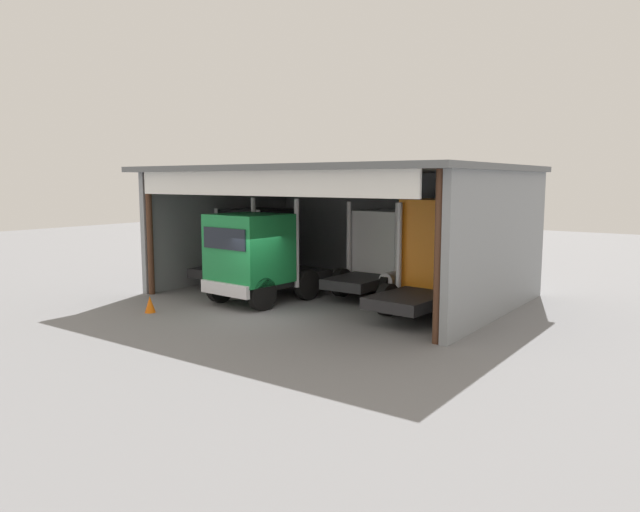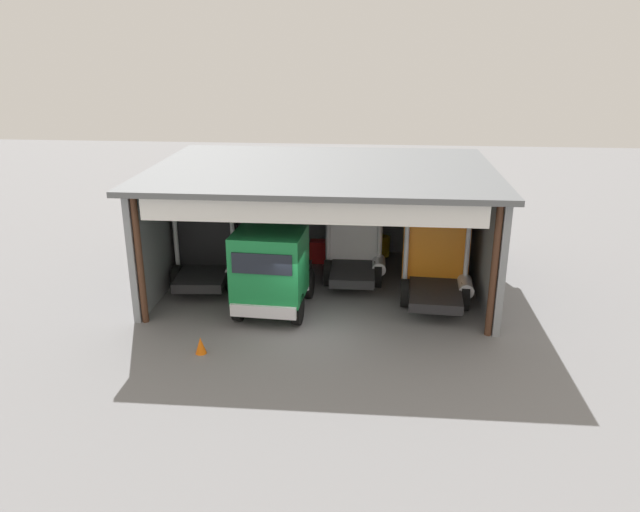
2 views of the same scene
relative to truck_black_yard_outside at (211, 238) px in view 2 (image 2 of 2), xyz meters
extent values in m
plane|color=slate|center=(4.72, -4.72, -1.71)|extent=(80.00, 80.00, 0.00)
cube|color=gray|center=(4.72, 3.99, 0.65)|extent=(12.53, 0.24, 4.72)
cube|color=gray|center=(-1.55, -0.37, 0.65)|extent=(0.24, 8.71, 4.72)
cube|color=gray|center=(10.99, -0.37, 0.65)|extent=(0.24, 8.71, 4.72)
cube|color=slate|center=(4.72, -0.67, 3.11)|extent=(13.13, 9.32, 0.20)
cylinder|color=#4C2D1E|center=(-1.30, -4.57, 0.65)|extent=(0.24, 0.24, 4.72)
cylinder|color=#4C2D1E|center=(10.74, -4.57, 0.65)|extent=(0.24, 0.24, 4.72)
cube|color=white|center=(4.72, -4.97, 2.66)|extent=(11.28, 0.12, 0.90)
cube|color=black|center=(-0.04, 0.26, 0.27)|extent=(2.70, 2.75, 2.41)
cube|color=black|center=(-0.13, 1.57, 0.69)|extent=(2.15, 0.20, 0.72)
cube|color=silver|center=(-0.13, 1.60, -1.03)|extent=(2.41, 0.32, 0.44)
cube|color=#232326|center=(0.08, -1.54, -1.00)|extent=(2.11, 3.40, 0.36)
cylinder|color=silver|center=(-1.08, -1.25, 0.17)|extent=(0.18, 0.18, 2.70)
cylinder|color=silver|center=(1.19, -1.10, 0.17)|extent=(0.18, 0.18, 2.70)
cylinder|color=silver|center=(1.20, -1.16, -0.88)|extent=(0.64, 1.23, 0.56)
cylinder|color=black|center=(-1.19, 0.71, -1.18)|extent=(0.37, 1.07, 1.05)
cylinder|color=black|center=(1.04, 0.86, -1.18)|extent=(0.37, 1.07, 1.05)
cylinder|color=black|center=(-1.03, -1.61, -1.18)|extent=(0.37, 1.07, 1.05)
cylinder|color=black|center=(1.19, -1.46, -1.18)|extent=(0.37, 1.07, 1.05)
cube|color=#197F3D|center=(3.11, -3.73, 0.32)|extent=(2.58, 2.43, 2.42)
cube|color=black|center=(3.04, -4.89, 0.74)|extent=(2.07, 0.19, 0.73)
cube|color=silver|center=(3.04, -4.92, -0.99)|extent=(2.32, 0.31, 0.44)
cube|color=#232326|center=(3.23, -1.83, -0.96)|extent=(2.04, 3.57, 0.36)
cylinder|color=silver|center=(4.29, -2.51, 0.45)|extent=(0.18, 0.18, 3.19)
cylinder|color=silver|center=(2.10, -2.38, 0.45)|extent=(0.18, 0.18, 3.19)
cylinder|color=silver|center=(2.12, -2.06, -0.84)|extent=(0.63, 1.23, 0.56)
cylinder|color=black|center=(4.15, -4.25, -1.14)|extent=(0.37, 1.15, 1.13)
cylinder|color=black|center=(2.02, -4.12, -1.14)|extent=(0.37, 1.15, 1.13)
cylinder|color=black|center=(4.30, -1.90, -1.14)|extent=(0.37, 1.15, 1.13)
cylinder|color=black|center=(2.16, -1.77, -1.14)|extent=(0.37, 1.15, 1.13)
cube|color=white|center=(5.95, 1.28, 0.31)|extent=(2.35, 2.34, 2.46)
cube|color=black|center=(5.94, 2.46, 0.74)|extent=(1.98, 0.07, 0.74)
cube|color=silver|center=(5.94, 2.49, -1.02)|extent=(2.21, 0.18, 0.44)
cube|color=#232326|center=(5.96, -0.58, -0.99)|extent=(1.77, 3.38, 0.36)
cylinder|color=silver|center=(4.91, -0.04, 0.36)|extent=(0.18, 0.18, 3.07)
cylinder|color=silver|center=(7.01, -0.03, 0.36)|extent=(0.18, 0.18, 3.07)
cylinder|color=silver|center=(7.01, -0.27, -0.87)|extent=(0.57, 1.20, 0.56)
cylinder|color=black|center=(4.93, 1.73, -1.17)|extent=(0.31, 1.08, 1.08)
cylinder|color=black|center=(6.96, 1.75, -1.17)|extent=(0.31, 1.08, 1.08)
cylinder|color=black|center=(4.95, -0.58, -1.17)|extent=(0.31, 1.08, 1.08)
cylinder|color=black|center=(6.98, -0.57, -1.17)|extent=(0.31, 1.08, 1.08)
cube|color=orange|center=(9.21, -0.55, 0.57)|extent=(2.64, 2.33, 3.00)
cube|color=black|center=(9.28, 0.55, 1.10)|extent=(2.13, 0.20, 0.90)
cube|color=silver|center=(9.28, 0.58, -1.03)|extent=(2.39, 0.31, 0.44)
cube|color=#232326|center=(9.08, -2.49, -1.00)|extent=(2.11, 3.65, 0.36)
cylinder|color=silver|center=(8.00, -1.71, 0.40)|extent=(0.18, 0.18, 3.15)
cylinder|color=silver|center=(10.26, -1.85, 0.40)|extent=(0.18, 0.18, 3.15)
cylinder|color=silver|center=(10.23, -2.27, -0.88)|extent=(0.64, 1.23, 0.56)
cylinder|color=black|center=(8.14, -0.05, -1.18)|extent=(0.37, 1.08, 1.06)
cylinder|color=black|center=(10.34, -0.19, -1.18)|extent=(0.37, 1.08, 1.06)
cylinder|color=black|center=(7.98, -2.42, -1.18)|extent=(0.37, 1.08, 1.06)
cylinder|color=black|center=(10.19, -2.56, -1.18)|extent=(0.37, 1.08, 1.06)
cylinder|color=gold|center=(7.24, 3.25, -1.24)|extent=(0.58, 0.58, 0.94)
cube|color=red|center=(4.38, 2.19, -1.21)|extent=(0.90, 0.60, 1.00)
cone|color=orange|center=(1.31, -6.70, -1.43)|extent=(0.36, 0.36, 0.56)
camera|label=1|loc=(17.34, -19.10, 2.69)|focal=33.17mm
camera|label=2|loc=(6.64, -23.86, 7.84)|focal=34.42mm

